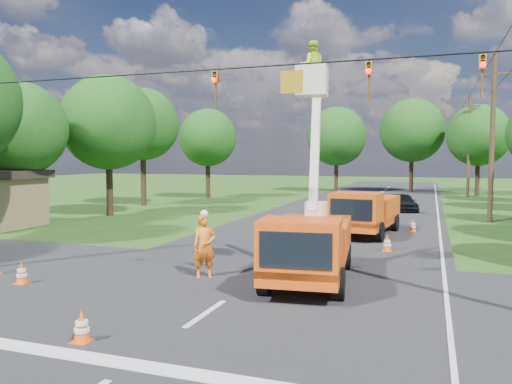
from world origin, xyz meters
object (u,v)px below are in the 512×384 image
at_px(distant_car, 403,202).
at_px(tree_left_e, 143,124).
at_px(ground_worker, 204,246).
at_px(tree_far_c, 479,135).
at_px(traffic_cone_2, 387,243).
at_px(traffic_cone_1, 340,254).
at_px(pole_right_far, 469,144).
at_px(second_truck, 365,212).
at_px(traffic_cone_0, 82,327).
at_px(traffic_cone_3, 22,273).
at_px(tree_left_d, 108,123).
at_px(bucket_truck, 309,233).
at_px(tree_far_a, 337,136).
at_px(tree_far_b, 412,130).
at_px(tree_left_c, 20,129).
at_px(pole_right_mid, 492,136).
at_px(tree_left_f, 208,138).
at_px(traffic_cone_6, 413,225).

height_order(distant_car, tree_left_e, tree_left_e).
height_order(ground_worker, tree_left_e, tree_left_e).
bearing_deg(tree_far_c, traffic_cone_2, -99.99).
height_order(traffic_cone_1, pole_right_far, pole_right_far).
xyz_separation_m(second_truck, traffic_cone_0, (-3.74, -16.50, -0.81)).
relative_size(traffic_cone_3, tree_left_d, 0.08).
height_order(traffic_cone_1, tree_left_e, tree_left_e).
bearing_deg(traffic_cone_3, tree_left_e, 113.89).
bearing_deg(tree_left_d, bucket_truck, -38.11).
bearing_deg(tree_far_c, tree_far_a, 176.05).
bearing_deg(tree_far_b, tree_left_c, -118.44).
height_order(tree_far_a, tree_far_c, tree_far_a).
relative_size(bucket_truck, pole_right_mid, 0.74).
distance_m(tree_left_c, tree_left_e, 13.05).
bearing_deg(ground_worker, second_truck, 35.65).
xyz_separation_m(traffic_cone_2, tree_left_f, (-18.30, 22.07, 5.33)).
xyz_separation_m(ground_worker, tree_left_d, (-13.34, 13.56, 5.10)).
height_order(bucket_truck, tree_left_e, tree_left_e).
bearing_deg(traffic_cone_2, tree_left_c, 176.93).
distance_m(distant_car, pole_right_mid, 8.04).
bearing_deg(second_truck, traffic_cone_2, -64.75).
xyz_separation_m(distant_car, tree_far_a, (-8.22, 18.88, 5.54)).
distance_m(traffic_cone_2, pole_right_far, 32.81).
xyz_separation_m(distant_car, traffic_cone_2, (0.28, -16.19, -0.29)).
xyz_separation_m(traffic_cone_3, pole_right_far, (15.04, 41.17, 4.75)).
xyz_separation_m(traffic_cone_0, tree_left_e, (-15.17, 26.54, 6.13)).
bearing_deg(second_truck, pole_right_mid, 57.76).
relative_size(second_truck, traffic_cone_1, 8.72).
distance_m(ground_worker, traffic_cone_3, 5.57).
relative_size(second_truck, traffic_cone_0, 8.72).
xyz_separation_m(traffic_cone_0, traffic_cone_3, (-4.90, 3.36, 0.00)).
bearing_deg(tree_far_b, tree_left_f, -139.88).
bearing_deg(traffic_cone_3, second_truck, 56.66).
distance_m(traffic_cone_1, tree_left_c, 19.69).
bearing_deg(ground_worker, tree_left_f, 80.06).
distance_m(ground_worker, tree_left_c, 17.23).
distance_m(ground_worker, traffic_cone_1, 5.18).
xyz_separation_m(bucket_truck, traffic_cone_2, (1.86, 5.98, -1.20)).
height_order(ground_worker, traffic_cone_6, ground_worker).
bearing_deg(traffic_cone_6, pole_right_mid, 55.50).
xyz_separation_m(bucket_truck, ground_worker, (-3.30, -0.51, -0.54)).
bearing_deg(tree_left_d, traffic_cone_2, -20.93).
bearing_deg(tree_left_f, traffic_cone_2, -50.35).
bearing_deg(tree_left_c, traffic_cone_0, -42.32).
bearing_deg(pole_right_mid, tree_left_d, -167.99).
distance_m(second_truck, tree_far_b, 33.53).
bearing_deg(tree_left_c, tree_left_e, 91.32).
bearing_deg(traffic_cone_1, tree_far_a, 100.56).
relative_size(pole_right_far, tree_left_e, 1.06).
relative_size(pole_right_mid, pole_right_far, 1.00).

